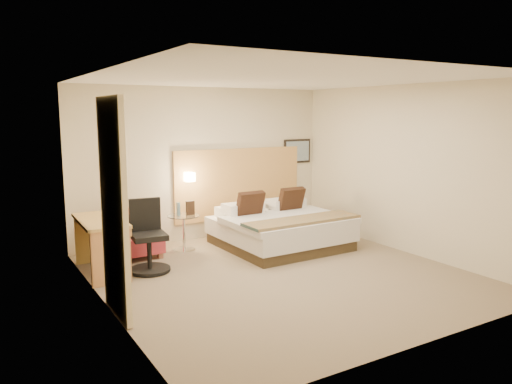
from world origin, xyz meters
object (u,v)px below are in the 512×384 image
lounge_chair (135,238)px  desk (102,230)px  desk_chair (148,242)px  side_table (184,231)px  bed (279,228)px

lounge_chair → desk: desk is taller
desk → desk_chair: (0.58, -0.25, -0.19)m
lounge_chair → side_table: 0.80m
lounge_chair → desk_chair: (-0.05, -0.81, 0.12)m
side_table → lounge_chair: bearing=174.8°
side_table → desk_chair: (-0.85, -0.74, 0.09)m
bed → desk_chair: 2.36m
bed → desk_chair: desk_chair is taller
lounge_chair → desk_chair: bearing=-93.8°
lounge_chair → bed: bearing=-15.7°
side_table → desk: desk is taller
bed → desk_chair: bearing=-176.1°
desk_chair → bed: bearing=3.9°
desk_chair → desk: bearing=156.6°
lounge_chair → desk_chair: size_ratio=0.73×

